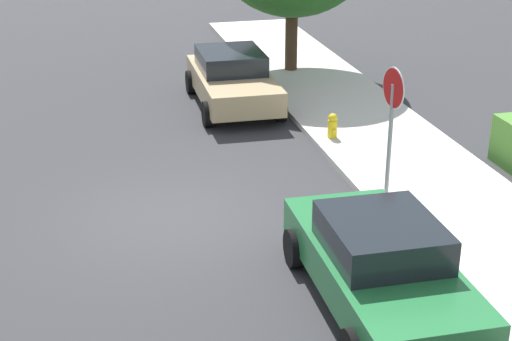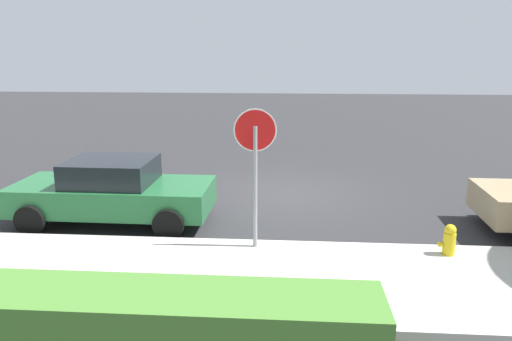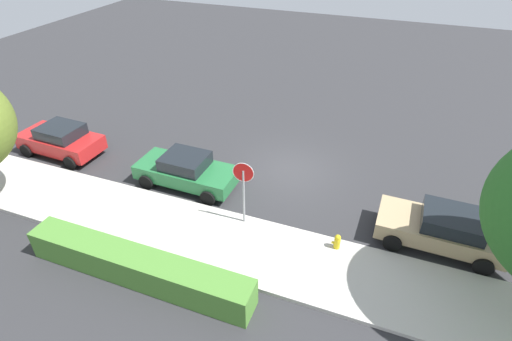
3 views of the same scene
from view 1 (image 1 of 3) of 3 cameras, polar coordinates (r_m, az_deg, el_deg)
ground_plane at (r=14.72m, az=-6.38°, el=-3.39°), size 60.00×60.00×0.00m
sidewalk_curb at (r=16.15m, az=12.69°, el=-1.11°), size 32.00×3.10×0.14m
stop_sign at (r=14.56m, az=9.84°, el=4.16°), size 0.78×0.10×2.74m
parked_car_green at (r=11.75m, az=8.98°, el=-6.71°), size 4.31×2.05×1.44m
parked_car_tan at (r=20.69m, az=-1.72°, el=6.68°), size 4.24×2.13×1.43m
fire_hydrant at (r=18.20m, az=5.58°, el=3.08°), size 0.30×0.22×0.72m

